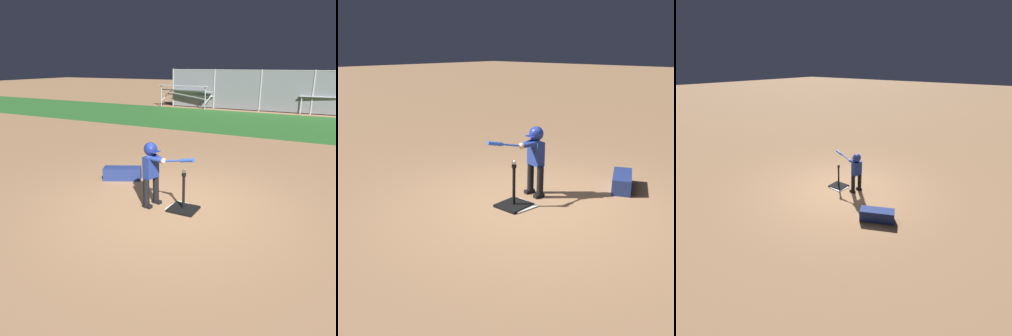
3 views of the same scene
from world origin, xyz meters
The scene contains 6 objects.
ground_plane centered at (0.00, 0.00, 0.00)m, with size 90.00×90.00×0.00m, color #99704C.
home_plate centered at (0.21, -0.06, 0.01)m, with size 0.44×0.44×0.02m, color white.
batting_tee centered at (0.28, -0.11, 0.08)m, with size 0.49×0.44×0.70m.
batter_child centered at (-0.31, -0.19, 0.76)m, with size 1.05×0.44×1.20m.
baseball centered at (0.28, -0.11, 0.73)m, with size 0.07×0.07×0.07m, color white.
equipment_bag centered at (-1.64, 0.77, 0.14)m, with size 0.84×0.32×0.28m, color navy.
Camera 3 is at (-4.38, 5.66, 3.66)m, focal length 28.00 mm.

